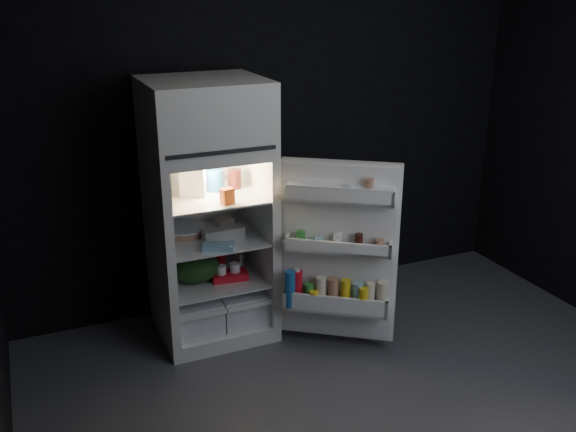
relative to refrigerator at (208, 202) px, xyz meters
name	(u,v)px	position (x,y,z in m)	size (l,w,h in m)	color
floor	(386,411)	(0.64, -1.32, -0.96)	(4.00, 3.40, 0.00)	#4E4E53
wall_back	(273,125)	(0.64, 0.38, 0.39)	(4.00, 0.00, 2.70)	black
refrigerator	(208,202)	(0.00, 0.00, 0.00)	(0.76, 0.71, 1.78)	white
fridge_door	(338,257)	(0.68, -0.59, -0.28)	(0.70, 0.57, 1.22)	white
milk_jug	(193,177)	(-0.09, 0.00, 0.19)	(0.16, 0.16, 0.24)	white
mayo_jar	(215,181)	(0.06, 0.02, 0.14)	(0.11, 0.11, 0.14)	#1D599E
jam_jar	(235,179)	(0.20, 0.02, 0.14)	(0.09, 0.09, 0.13)	black
amber_bottle	(165,181)	(-0.27, 0.01, 0.18)	(0.08, 0.08, 0.22)	#CF5E21
small_carton	(227,196)	(0.05, -0.27, 0.12)	(0.08, 0.06, 0.10)	#C04A16
egg_carton	(223,233)	(0.07, -0.10, -0.19)	(0.28, 0.11, 0.07)	#9C978E
pie	(184,231)	(-0.16, 0.08, -0.21)	(0.32, 0.32, 0.04)	#A77758
flat_package	(218,247)	(-0.02, -0.29, -0.21)	(0.20, 0.10, 0.04)	#85B3CD
wrapped_pkg	(224,222)	(0.15, 0.13, -0.20)	(0.12, 0.10, 0.05)	beige
produce_bag	(196,268)	(-0.12, -0.07, -0.43)	(0.33, 0.28, 0.20)	#193815
yogurt_tray	(230,276)	(0.09, -0.13, -0.50)	(0.24, 0.13, 0.05)	red
small_can_red	(221,258)	(0.12, 0.13, -0.48)	(0.07, 0.07, 0.09)	red
small_can_silver	(240,259)	(0.24, 0.07, -0.48)	(0.07, 0.07, 0.09)	silver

